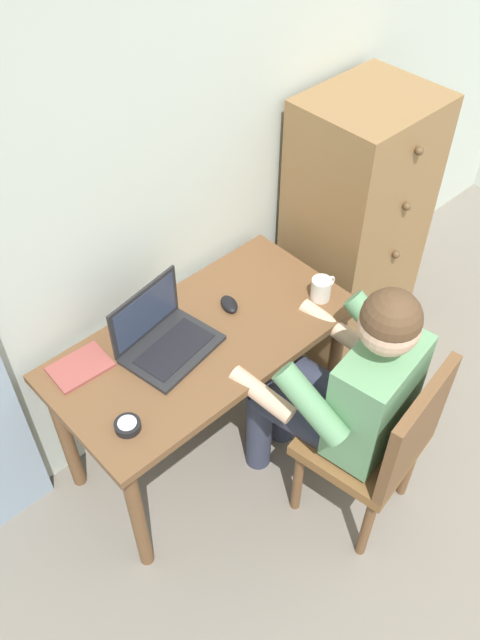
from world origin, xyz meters
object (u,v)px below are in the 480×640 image
Objects in this scene: chair at (380,442)px; coffee_mug at (321,289)px; dresser at (354,230)px; computer_mouse at (229,304)px; desk_clock at (128,425)px; laptop at (163,336)px; person_seated at (344,387)px; notebook_pad at (80,367)px; desk at (204,356)px.

chair reaches higher than coffee_mug.
dresser is 13.10× the size of computer_mouse.
dresser is at bearing 21.35° from computer_mouse.
chair reaches higher than desk_clock.
computer_mouse is (0.32, -0.01, -0.04)m from laptop.
chair is 0.73× the size of person_seated.
coffee_mug is (0.94, -0.01, 0.03)m from desk_clock.
coffee_mug is at bearing -17.66° from notebook_pad.
computer_mouse is 0.67m from desk_clock.
dresser is at bearing 25.22° from coffee_mug.
dresser is at bearing 37.76° from person_seated.
laptop is at bearing 118.08° from chair.
person_seated is 0.96m from notebook_pad.
laptop is (-1.13, -0.02, 0.11)m from dresser.
chair is at bearing -113.00° from coffee_mug.
person_seated is at bearing -27.36° from desk_clock.
dresser is 1.47m from desk_clock.
computer_mouse is at bearing 17.10° from desk_clock.
chair is at bearing -48.63° from notebook_pad.
laptop reaches higher than chair.
chair is at bearing -64.26° from computer_mouse.
computer_mouse is 0.48× the size of notebook_pad.
notebook_pad is (-1.42, 0.11, 0.07)m from dresser.
desk_clock is (-1.45, -0.22, 0.08)m from dresser.
person_seated is at bearing -64.29° from desk.
desk_clock reaches higher than notebook_pad.
desk is 0.48m from notebook_pad.
person_seated is 0.44m from coffee_mug.
computer_mouse is at bearing 16.02° from desk.
dresser is 1.07m from chair.
person_seated is at bearing -142.24° from dresser.
desk_clock is (-0.64, -0.20, -0.00)m from computer_mouse.
chair is 0.78m from computer_mouse.
notebook_pad is (-0.42, 0.19, 0.12)m from desk.
dresser reaches higher than coffee_mug.
laptop reaches higher than coffee_mug.
desk is at bearing 17.53° from desk_clock.
chair is 8.80× the size of computer_mouse.
chair reaches higher than computer_mouse.
laptop is at bearing 153.61° from desk.
laptop is at bearing -19.69° from notebook_pad.
desk_clock is at bearing -143.57° from computer_mouse.
computer_mouse is at bearing 145.67° from coffee_mug.
computer_mouse is at bearing -2.42° from laptop.
desk is 0.99× the size of person_seated.
coffee_mug reaches higher than computer_mouse.
person_seated is 0.69m from laptop.
dresser is 0.57m from coffee_mug.
desk is at bearing -26.39° from laptop.
dresser is (0.99, 0.08, 0.05)m from desk.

